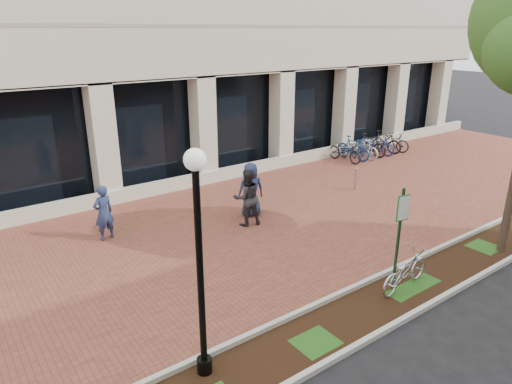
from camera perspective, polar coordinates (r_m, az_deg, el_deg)
ground at (r=14.07m, az=-3.37°, el=-5.09°), size 120.00×120.00×0.00m
brick_plaza at (r=14.07m, az=-3.37°, el=-5.07°), size 40.00×9.00×0.01m
planting_strip at (r=10.60m, az=12.80°, el=-14.62°), size 40.00×1.50×0.01m
curb_plaza_side at (r=10.98m, az=9.84°, el=-12.73°), size 40.00×0.12×0.12m
curb_street_side at (r=10.20m, az=16.09°, el=-16.10°), size 40.00×0.12×0.12m
parking_sign at (r=10.92m, az=17.56°, el=-4.27°), size 0.34×0.07×2.58m
lamppost at (r=7.64m, az=-7.09°, el=-7.91°), size 0.36×0.36×4.20m
locked_bicycle at (r=11.58m, az=18.12°, el=-9.29°), size 1.85×0.80×0.94m
pedestrian_left at (r=14.03m, az=-18.52°, el=-2.49°), size 0.68×0.52×1.68m
pedestrian_mid at (r=14.27m, az=-1.16°, el=-0.69°), size 1.03×0.89×1.84m
pedestrian_right at (r=15.00m, az=-0.65°, el=0.29°), size 1.01×0.81×1.81m
bollard at (r=18.00m, az=12.37°, el=1.68°), size 0.12×0.12×0.91m
bike_rack_cluster at (r=23.04m, az=13.90°, el=5.66°), size 4.33×2.04×1.12m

